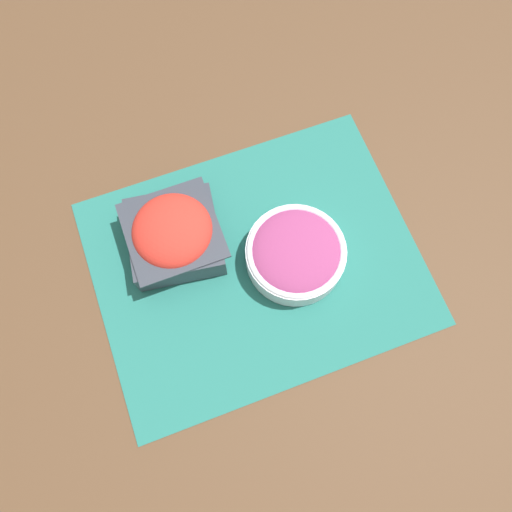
% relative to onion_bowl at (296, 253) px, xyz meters
% --- Properties ---
extents(ground_plane, '(3.00, 3.00, 0.00)m').
position_rel_onion_bowl_xyz_m(ground_plane, '(0.06, -0.02, -0.03)').
color(ground_plane, '#513823').
extents(placemat, '(0.52, 0.41, 0.00)m').
position_rel_onion_bowl_xyz_m(placemat, '(0.06, -0.02, -0.03)').
color(placemat, '#236B60').
rests_on(placemat, ground_plane).
extents(onion_bowl, '(0.16, 0.16, 0.06)m').
position_rel_onion_bowl_xyz_m(onion_bowl, '(0.00, 0.00, 0.00)').
color(onion_bowl, silver).
rests_on(onion_bowl, placemat).
extents(tomato_bowl, '(0.16, 0.16, 0.08)m').
position_rel_onion_bowl_xyz_m(tomato_bowl, '(0.17, -0.09, 0.01)').
color(tomato_bowl, '#333842').
rests_on(tomato_bowl, placemat).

